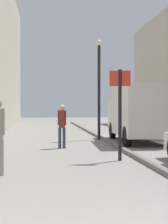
{
  "coord_description": "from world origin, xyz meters",
  "views": [
    {
      "loc": [
        -1.11,
        -2.77,
        1.5
      ],
      "look_at": [
        0.86,
        14.38,
        1.3
      ],
      "focal_mm": 54.35,
      "sensor_mm": 36.0,
      "label": 1
    }
  ],
  "objects": [
    {
      "name": "ground_plane",
      "position": [
        0.0,
        12.0,
        0.0
      ],
      "size": [
        80.0,
        80.0,
        0.0
      ],
      "primitive_type": "plane",
      "color": "gray"
    },
    {
      "name": "street_sign_post",
      "position": [
        1.01,
        6.7,
        1.55
      ],
      "size": [
        0.59,
        0.15,
        2.6
      ],
      "rotation": [
        0.0,
        0.0,
        2.93
      ],
      "color": "black",
      "rests_on": "ground_plane"
    },
    {
      "name": "delivery_van",
      "position": [
        2.99,
        11.79,
        1.31
      ],
      "size": [
        2.13,
        5.08,
        2.45
      ],
      "rotation": [
        0.0,
        0.0,
        -0.04
      ],
      "color": "silver",
      "rests_on": "ground_plane"
    },
    {
      "name": "pedestrian_main_foreground",
      "position": [
        -0.49,
        9.88,
        0.94
      ],
      "size": [
        0.32,
        0.22,
        1.63
      ],
      "rotation": [
        0.0,
        0.0,
        -0.2
      ],
      "color": "#2D3851",
      "rests_on": "ground_plane"
    },
    {
      "name": "lamp_post",
      "position": [
        1.44,
        13.21,
        2.72
      ],
      "size": [
        0.28,
        0.28,
        4.76
      ],
      "color": "black",
      "rests_on": "ground_plane"
    },
    {
      "name": "kerb_strip",
      "position": [
        1.58,
        12.0,
        0.06
      ],
      "size": [
        0.16,
        40.0,
        0.12
      ],
      "primitive_type": "cube",
      "color": "#615F5B",
      "rests_on": "ground_plane"
    }
  ]
}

